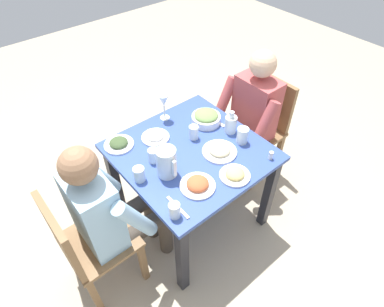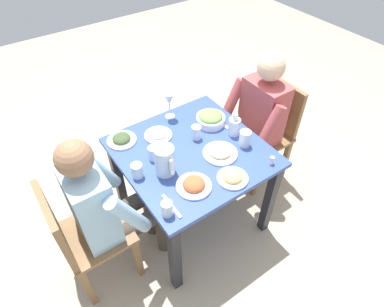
{
  "view_description": "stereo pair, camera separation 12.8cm",
  "coord_description": "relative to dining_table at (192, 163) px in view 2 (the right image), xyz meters",
  "views": [
    {
      "loc": [
        1.15,
        -0.95,
        2.16
      ],
      "look_at": [
        0.05,
        -0.03,
        0.76
      ],
      "focal_mm": 30.18,
      "sensor_mm": 36.0,
      "label": 1
    },
    {
      "loc": [
        1.23,
        -0.85,
        2.16
      ],
      "look_at": [
        0.05,
        -0.03,
        0.76
      ],
      "focal_mm": 30.18,
      "sensor_mm": 36.0,
      "label": 2
    }
  ],
  "objects": [
    {
      "name": "ground_plane",
      "position": [
        0.0,
        0.0,
        -0.6
      ],
      "size": [
        8.0,
        8.0,
        0.0
      ],
      "primitive_type": "plane",
      "color": "tan"
    },
    {
      "name": "dining_table",
      "position": [
        0.0,
        0.0,
        0.0
      ],
      "size": [
        0.9,
        0.9,
        0.73
      ],
      "color": "#334C99",
      "rests_on": "ground_plane"
    },
    {
      "name": "chair_near",
      "position": [
        0.02,
        -0.81,
        -0.12
      ],
      "size": [
        0.4,
        0.4,
        0.86
      ],
      "color": "olive",
      "rests_on": "ground_plane"
    },
    {
      "name": "chair_far",
      "position": [
        -0.07,
        0.81,
        -0.12
      ],
      "size": [
        0.4,
        0.4,
        0.86
      ],
      "color": "olive",
      "rests_on": "ground_plane"
    },
    {
      "name": "diner_near",
      "position": [
        0.02,
        -0.6,
        0.03
      ],
      "size": [
        0.48,
        0.53,
        1.16
      ],
      "color": "#9EC6E0",
      "rests_on": "ground_plane"
    },
    {
      "name": "diner_far",
      "position": [
        -0.07,
        0.6,
        0.03
      ],
      "size": [
        0.48,
        0.53,
        1.16
      ],
      "color": "#B24C4C",
      "rests_on": "ground_plane"
    },
    {
      "name": "water_pitcher",
      "position": [
        0.06,
        -0.23,
        0.22
      ],
      "size": [
        0.16,
        0.12,
        0.19
      ],
      "color": "silver",
      "rests_on": "dining_table"
    },
    {
      "name": "salad_bowl",
      "position": [
        -0.15,
        0.27,
        0.16
      ],
      "size": [
        0.2,
        0.2,
        0.09
      ],
      "color": "white",
      "rests_on": "dining_table"
    },
    {
      "name": "plate_beans",
      "position": [
        0.13,
        0.13,
        0.14
      ],
      "size": [
        0.22,
        0.22,
        0.05
      ],
      "color": "white",
      "rests_on": "dining_table"
    },
    {
      "name": "plate_yoghurt",
      "position": [
        -0.24,
        -0.11,
        0.14
      ],
      "size": [
        0.19,
        0.19,
        0.04
      ],
      "color": "white",
      "rests_on": "dining_table"
    },
    {
      "name": "plate_dolmas",
      "position": [
        -0.33,
        -0.33,
        0.14
      ],
      "size": [
        0.19,
        0.19,
        0.05
      ],
      "color": "white",
      "rests_on": "dining_table"
    },
    {
      "name": "plate_fries",
      "position": [
        0.34,
        0.06,
        0.14
      ],
      "size": [
        0.18,
        0.18,
        0.05
      ],
      "color": "white",
      "rests_on": "dining_table"
    },
    {
      "name": "plate_rice_curry",
      "position": [
        0.26,
        -0.16,
        0.14
      ],
      "size": [
        0.21,
        0.21,
        0.06
      ],
      "color": "white",
      "rests_on": "dining_table"
    },
    {
      "name": "water_glass_center",
      "position": [
        -0.07,
        -0.24,
        0.17
      ],
      "size": [
        0.07,
        0.07,
        0.09
      ],
      "primitive_type": "cylinder",
      "color": "silver",
      "rests_on": "dining_table"
    },
    {
      "name": "water_glass_by_pitcher",
      "position": [
        0.15,
        0.31,
        0.18
      ],
      "size": [
        0.07,
        0.07,
        0.11
      ],
      "primitive_type": "cylinder",
      "color": "silver",
      "rests_on": "dining_table"
    },
    {
      "name": "water_glass_far_left",
      "position": [
        -0.08,
        0.09,
        0.17
      ],
      "size": [
        0.06,
        0.06,
        0.1
      ],
      "primitive_type": "cylinder",
      "color": "silver",
      "rests_on": "dining_table"
    },
    {
      "name": "water_glass_far_right",
      "position": [
        0.33,
        -0.38,
        0.17
      ],
      "size": [
        0.06,
        0.06,
        0.09
      ],
      "primitive_type": "cylinder",
      "color": "silver",
      "rests_on": "dining_table"
    },
    {
      "name": "water_glass_near_left",
      "position": [
        0.0,
        -0.39,
        0.17
      ],
      "size": [
        0.07,
        0.07,
        0.09
      ],
      "primitive_type": "cylinder",
      "color": "silver",
      "rests_on": "dining_table"
    },
    {
      "name": "wine_glass",
      "position": [
        -0.38,
        0.07,
        0.26
      ],
      "size": [
        0.08,
        0.08,
        0.2
      ],
      "color": "silver",
      "rests_on": "dining_table"
    },
    {
      "name": "oil_carafe",
      "position": [
        0.03,
        0.33,
        0.18
      ],
      "size": [
        0.08,
        0.08,
        0.16
      ],
      "color": "silver",
      "rests_on": "dining_table"
    },
    {
      "name": "salt_shaker",
      "position": [
        0.37,
        0.34,
        0.15
      ],
      "size": [
        0.03,
        0.03,
        0.05
      ],
      "color": "white",
      "rests_on": "dining_table"
    },
    {
      "name": "fork_near",
      "position": [
        -0.11,
        0.32,
        0.13
      ],
      "size": [
        0.17,
        0.05,
        0.01
      ],
      "primitive_type": "cube",
      "rotation": [
        0.0,
        0.0,
        0.14
      ],
      "color": "silver",
      "rests_on": "dining_table"
    },
    {
      "name": "knife_near",
      "position": [
        0.3,
        -0.34,
        0.13
      ],
      "size": [
        0.19,
        0.02,
        0.01
      ],
      "primitive_type": "cube",
      "rotation": [
        0.0,
        0.0,
        0.0
      ],
      "color": "silver",
      "rests_on": "dining_table"
    }
  ]
}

